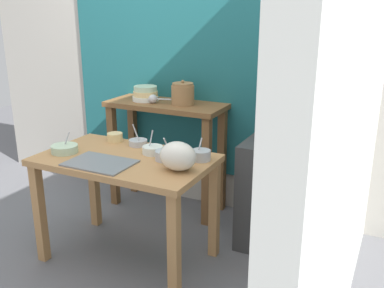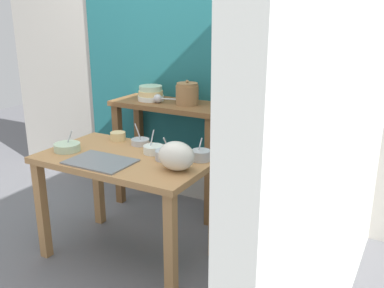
{
  "view_description": "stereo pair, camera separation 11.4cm",
  "coord_description": "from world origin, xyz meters",
  "px_view_note": "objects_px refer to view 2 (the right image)",
  "views": [
    {
      "loc": [
        1.58,
        -2.13,
        1.63
      ],
      "look_at": [
        0.45,
        0.17,
        0.82
      ],
      "focal_mm": 40.74,
      "sensor_mm": 36.0,
      "label": 1
    },
    {
      "loc": [
        1.68,
        -2.08,
        1.63
      ],
      "look_at": [
        0.45,
        0.17,
        0.82
      ],
      "focal_mm": 40.74,
      "sensor_mm": 36.0,
      "label": 2
    }
  ],
  "objects_px": {
    "prep_bowl_1": "(118,136)",
    "prep_bowl_5": "(140,141)",
    "plastic_bag": "(176,156)",
    "prep_bowl_4": "(166,154)",
    "prep_table": "(127,172)",
    "ladle": "(159,99)",
    "back_shelf_table": "(171,129)",
    "prep_bowl_0": "(154,149)",
    "bowl_stack_enamel": "(151,93)",
    "wide_pan": "(326,150)",
    "prep_bowl_3": "(67,147)",
    "stove_block": "(291,194)",
    "steamer_pot": "(292,119)",
    "serving_tray": "(100,162)",
    "prep_bowl_2": "(201,155)",
    "clay_pot": "(187,94)"
  },
  "relations": [
    {
      "from": "bowl_stack_enamel",
      "to": "wide_pan",
      "type": "distance_m",
      "value": 1.53
    },
    {
      "from": "prep_bowl_0",
      "to": "prep_bowl_1",
      "type": "distance_m",
      "value": 0.4
    },
    {
      "from": "prep_bowl_2",
      "to": "prep_bowl_1",
      "type": "bearing_deg",
      "value": 172.77
    },
    {
      "from": "stove_block",
      "to": "prep_bowl_1",
      "type": "height_order",
      "value": "same"
    },
    {
      "from": "bowl_stack_enamel",
      "to": "prep_bowl_4",
      "type": "distance_m",
      "value": 0.98
    },
    {
      "from": "prep_bowl_1",
      "to": "prep_bowl_5",
      "type": "bearing_deg",
      "value": -2.69
    },
    {
      "from": "plastic_bag",
      "to": "prep_bowl_4",
      "type": "height_order",
      "value": "plastic_bag"
    },
    {
      "from": "serving_tray",
      "to": "plastic_bag",
      "type": "relative_size",
      "value": 1.8
    },
    {
      "from": "prep_bowl_4",
      "to": "prep_bowl_5",
      "type": "distance_m",
      "value": 0.36
    },
    {
      "from": "wide_pan",
      "to": "prep_bowl_0",
      "type": "xyz_separation_m",
      "value": [
        -1.01,
        -0.35,
        -0.05
      ]
    },
    {
      "from": "clay_pot",
      "to": "prep_bowl_0",
      "type": "height_order",
      "value": "clay_pot"
    },
    {
      "from": "stove_block",
      "to": "prep_bowl_4",
      "type": "distance_m",
      "value": 0.96
    },
    {
      "from": "clay_pot",
      "to": "stove_block",
      "type": "bearing_deg",
      "value": -8.19
    },
    {
      "from": "prep_table",
      "to": "serving_tray",
      "type": "distance_m",
      "value": 0.22
    },
    {
      "from": "plastic_bag",
      "to": "prep_bowl_0",
      "type": "bearing_deg",
      "value": 146.46
    },
    {
      "from": "wide_pan",
      "to": "prep_bowl_3",
      "type": "bearing_deg",
      "value": -159.19
    },
    {
      "from": "ladle",
      "to": "serving_tray",
      "type": "height_order",
      "value": "ladle"
    },
    {
      "from": "serving_tray",
      "to": "bowl_stack_enamel",
      "type": "bearing_deg",
      "value": 106.0
    },
    {
      "from": "prep_table",
      "to": "ladle",
      "type": "xyz_separation_m",
      "value": [
        -0.23,
        0.75,
        0.33
      ]
    },
    {
      "from": "prep_table",
      "to": "serving_tray",
      "type": "xyz_separation_m",
      "value": [
        -0.07,
        -0.17,
        0.12
      ]
    },
    {
      "from": "back_shelf_table",
      "to": "steamer_pot",
      "type": "height_order",
      "value": "steamer_pot"
    },
    {
      "from": "bowl_stack_enamel",
      "to": "wide_pan",
      "type": "xyz_separation_m",
      "value": [
        1.48,
        -0.32,
        -0.15
      ]
    },
    {
      "from": "prep_table",
      "to": "prep_bowl_4",
      "type": "height_order",
      "value": "prep_bowl_4"
    },
    {
      "from": "back_shelf_table",
      "to": "wide_pan",
      "type": "relative_size",
      "value": 3.67
    },
    {
      "from": "bowl_stack_enamel",
      "to": "prep_bowl_5",
      "type": "distance_m",
      "value": 0.67
    },
    {
      "from": "back_shelf_table",
      "to": "serving_tray",
      "type": "bearing_deg",
      "value": -84.52
    },
    {
      "from": "prep_table",
      "to": "wide_pan",
      "type": "distance_m",
      "value": 1.25
    },
    {
      "from": "bowl_stack_enamel",
      "to": "prep_bowl_0",
      "type": "bearing_deg",
      "value": -55.23
    },
    {
      "from": "prep_bowl_4",
      "to": "back_shelf_table",
      "type": "bearing_deg",
      "value": 119.49
    },
    {
      "from": "prep_bowl_0",
      "to": "prep_bowl_1",
      "type": "bearing_deg",
      "value": 162.89
    },
    {
      "from": "prep_table",
      "to": "prep_bowl_1",
      "type": "distance_m",
      "value": 0.39
    },
    {
      "from": "prep_table",
      "to": "back_shelf_table",
      "type": "xyz_separation_m",
      "value": [
        -0.16,
        0.81,
        0.07
      ]
    },
    {
      "from": "bowl_stack_enamel",
      "to": "prep_bowl_1",
      "type": "height_order",
      "value": "bowl_stack_enamel"
    },
    {
      "from": "ladle",
      "to": "prep_bowl_3",
      "type": "bearing_deg",
      "value": -101.68
    },
    {
      "from": "prep_bowl_3",
      "to": "prep_bowl_4",
      "type": "xyz_separation_m",
      "value": [
        0.66,
        0.17,
        0.01
      ]
    },
    {
      "from": "prep_bowl_3",
      "to": "prep_bowl_1",
      "type": "bearing_deg",
      "value": 67.34
    },
    {
      "from": "prep_bowl_3",
      "to": "stove_block",
      "type": "bearing_deg",
      "value": 30.88
    },
    {
      "from": "clay_pot",
      "to": "ladle",
      "type": "bearing_deg",
      "value": -165.17
    },
    {
      "from": "back_shelf_table",
      "to": "steamer_pot",
      "type": "relative_size",
      "value": 2.07
    },
    {
      "from": "bowl_stack_enamel",
      "to": "prep_bowl_3",
      "type": "relative_size",
      "value": 1.24
    },
    {
      "from": "ladle",
      "to": "steamer_pot",
      "type": "bearing_deg",
      "value": -2.68
    },
    {
      "from": "prep_table",
      "to": "steamer_pot",
      "type": "distance_m",
      "value": 1.15
    },
    {
      "from": "ladle",
      "to": "prep_bowl_2",
      "type": "xyz_separation_m",
      "value": [
        0.68,
        -0.59,
        -0.18
      ]
    },
    {
      "from": "wide_pan",
      "to": "prep_bowl_2",
      "type": "height_order",
      "value": "prep_bowl_2"
    },
    {
      "from": "prep_table",
      "to": "back_shelf_table",
      "type": "height_order",
      "value": "back_shelf_table"
    },
    {
      "from": "prep_bowl_3",
      "to": "prep_bowl_5",
      "type": "xyz_separation_m",
      "value": [
        0.35,
        0.34,
        -0.0
      ]
    },
    {
      "from": "steamer_pot",
      "to": "prep_bowl_1",
      "type": "distance_m",
      "value": 1.21
    },
    {
      "from": "prep_table",
      "to": "steamer_pot",
      "type": "bearing_deg",
      "value": 39.25
    },
    {
      "from": "ladle",
      "to": "serving_tray",
      "type": "bearing_deg",
      "value": -79.92
    },
    {
      "from": "clay_pot",
      "to": "prep_bowl_2",
      "type": "bearing_deg",
      "value": -54.57
    }
  ]
}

